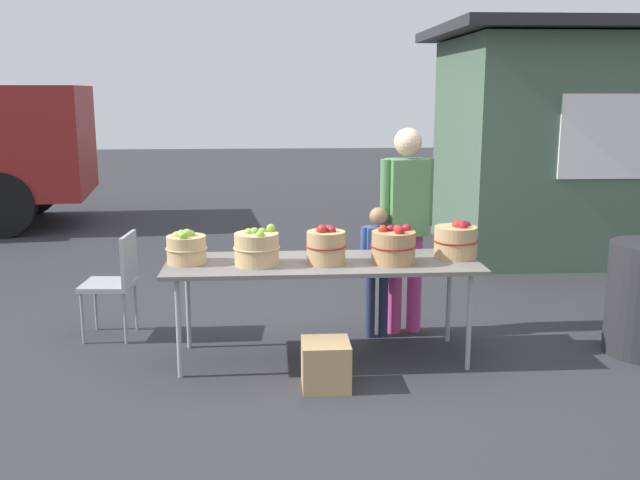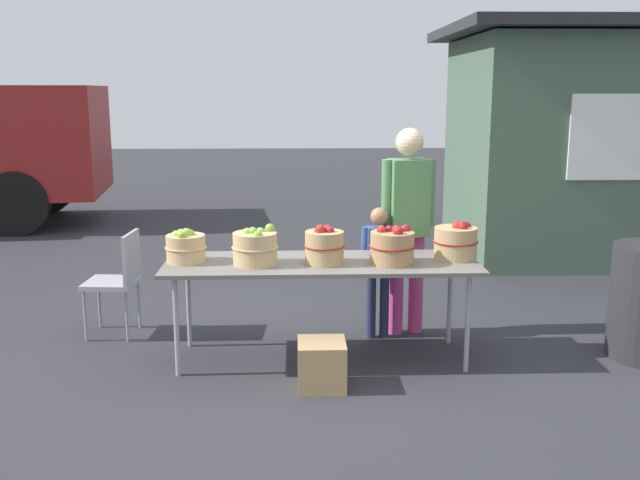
{
  "view_description": "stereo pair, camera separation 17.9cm",
  "coord_description": "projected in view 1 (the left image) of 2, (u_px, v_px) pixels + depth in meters",
  "views": [
    {
      "loc": [
        -0.38,
        -5.15,
        1.99
      ],
      "look_at": [
        0.0,
        0.3,
        0.85
      ],
      "focal_mm": 40.51,
      "sensor_mm": 36.0,
      "label": 1
    },
    {
      "loc": [
        -0.2,
        -5.15,
        1.99
      ],
      "look_at": [
        0.0,
        0.3,
        0.85
      ],
      "focal_mm": 40.51,
      "sensor_mm": 36.0,
      "label": 2
    }
  ],
  "objects": [
    {
      "name": "apple_basket_green_0",
      "position": [
        186.0,
        248.0,
        5.24
      ],
      "size": [
        0.3,
        0.3,
        0.25
      ],
      "color": "tan",
      "rests_on": "market_table"
    },
    {
      "name": "vendor_adult",
      "position": [
        406.0,
        214.0,
        5.86
      ],
      "size": [
        0.44,
        0.27,
        1.69
      ],
      "rotation": [
        0.0,
        0.0,
        3.3
      ],
      "color": "#CC3F8C",
      "rests_on": "ground"
    },
    {
      "name": "market_table",
      "position": [
        323.0,
        267.0,
        5.31
      ],
      "size": [
        2.3,
        0.76,
        0.75
      ],
      "color": "slate",
      "rests_on": "ground"
    },
    {
      "name": "food_kiosk",
      "position": [
        575.0,
        140.0,
        8.88
      ],
      "size": [
        3.54,
        2.95,
        2.74
      ],
      "rotation": [
        0.0,
        0.0,
        -0.01
      ],
      "color": "#47604C",
      "rests_on": "ground"
    },
    {
      "name": "apple_basket_green_1",
      "position": [
        257.0,
        248.0,
        5.18
      ],
      "size": [
        0.34,
        0.34,
        0.29
      ],
      "color": "tan",
      "rests_on": "market_table"
    },
    {
      "name": "child_customer",
      "position": [
        378.0,
        261.0,
        5.81
      ],
      "size": [
        0.28,
        0.16,
        1.08
      ],
      "rotation": [
        0.0,
        0.0,
        3.24
      ],
      "color": "#262D4C",
      "rests_on": "ground"
    },
    {
      "name": "ground_plane",
      "position": [
        323.0,
        358.0,
        5.46
      ],
      "size": [
        40.0,
        40.0,
        0.0
      ],
      "primitive_type": "plane",
      "color": "#2D2D33"
    },
    {
      "name": "produce_crate",
      "position": [
        326.0,
        364.0,
        4.89
      ],
      "size": [
        0.32,
        0.32,
        0.32
      ],
      "primitive_type": "cube",
      "color": "tan",
      "rests_on": "ground"
    },
    {
      "name": "apple_basket_red_0",
      "position": [
        326.0,
        246.0,
        5.22
      ],
      "size": [
        0.3,
        0.3,
        0.29
      ],
      "color": "tan",
      "rests_on": "market_table"
    },
    {
      "name": "apple_basket_red_2",
      "position": [
        456.0,
        241.0,
        5.41
      ],
      "size": [
        0.34,
        0.34,
        0.29
      ],
      "color": "tan",
      "rests_on": "market_table"
    },
    {
      "name": "folding_chair",
      "position": [
        117.0,
        277.0,
        5.83
      ],
      "size": [
        0.43,
        0.43,
        0.86
      ],
      "rotation": [
        0.0,
        0.0,
        4.63
      ],
      "color": "#99999E",
      "rests_on": "ground"
    },
    {
      "name": "apple_basket_red_1",
      "position": [
        394.0,
        246.0,
        5.24
      ],
      "size": [
        0.34,
        0.34,
        0.28
      ],
      "color": "#A87F51",
      "rests_on": "market_table"
    }
  ]
}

